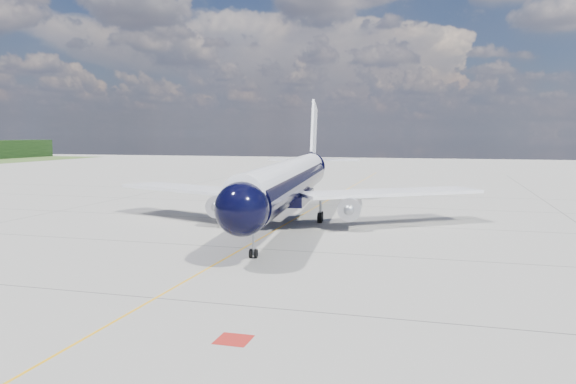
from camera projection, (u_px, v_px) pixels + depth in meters
The scene contains 4 objects.
ground at pixel (302, 215), 66.29m from camera, with size 320.00×320.00×0.00m, color gray.
taxiway_centerline at pixel (291, 221), 61.50m from camera, with size 0.16×160.00×0.01m, color #EFA30C.
red_marking at pixel (234, 340), 26.15m from camera, with size 1.60×1.60×0.01m, color maroon.
main_airliner at pixel (290, 181), 60.75m from camera, with size 41.03×50.22×14.51m.
Camera 1 is at (16.05, -33.68, 9.57)m, focal length 35.00 mm.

